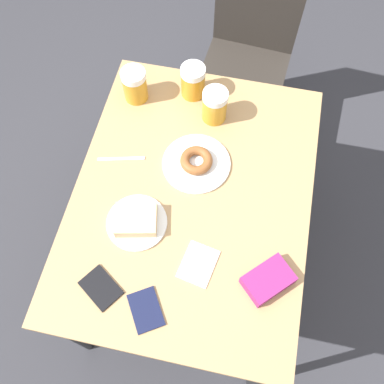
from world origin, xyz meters
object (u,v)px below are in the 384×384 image
at_px(plate_with_cake, 136,221).
at_px(beer_mug_center, 135,85).
at_px(beer_mug_right, 215,105).
at_px(napkin_folded, 198,264).
at_px(blue_pouch, 268,280).
at_px(passport_near_edge, 101,288).
at_px(chair, 251,41).
at_px(passport_far_edge, 146,310).
at_px(plate_with_donut, 196,162).
at_px(fork, 121,159).
at_px(beer_mug_left, 193,81).

xyz_separation_m(plate_with_cake, beer_mug_center, (-0.14, 0.52, 0.05)).
height_order(beer_mug_right, napkin_folded, beer_mug_right).
distance_m(beer_mug_right, blue_pouch, 0.66).
distance_m(passport_near_edge, blue_pouch, 0.53).
bearing_deg(beer_mug_center, chair, 54.43).
xyz_separation_m(plate_with_cake, passport_far_edge, (0.10, -0.27, -0.02)).
distance_m(plate_with_cake, plate_with_donut, 0.31).
height_order(napkin_folded, fork, same).
xyz_separation_m(plate_with_cake, blue_pouch, (0.46, -0.11, 0.00)).
relative_size(chair, fork, 5.63).
distance_m(napkin_folded, fork, 0.48).
relative_size(plate_with_cake, beer_mug_left, 1.50).
height_order(beer_mug_left, passport_near_edge, beer_mug_left).
distance_m(beer_mug_right, napkin_folded, 0.59).
height_order(plate_with_donut, beer_mug_center, beer_mug_center).
height_order(beer_mug_left, napkin_folded, beer_mug_left).
height_order(beer_mug_center, passport_far_edge, beer_mug_center).
bearing_deg(beer_mug_left, fork, -118.74).
relative_size(beer_mug_center, beer_mug_right, 1.00).
relative_size(plate_with_donut, beer_mug_center, 1.80).
xyz_separation_m(beer_mug_center, fork, (0.02, -0.29, -0.07)).
relative_size(chair, plate_with_cake, 4.65).
bearing_deg(beer_mug_center, blue_pouch, -46.24).
distance_m(plate_with_donut, passport_far_edge, 0.54).
bearing_deg(plate_with_cake, chair, 76.91).
bearing_deg(chair, plate_with_cake, -98.40).
bearing_deg(beer_mug_right, napkin_folded, -84.16).
bearing_deg(beer_mug_right, chair, 82.54).
bearing_deg(passport_near_edge, passport_far_edge, -13.17).
relative_size(chair, napkin_folded, 6.41).
height_order(plate_with_donut, beer_mug_left, beer_mug_left).
height_order(chair, napkin_folded, chair).
distance_m(beer_mug_center, beer_mug_right, 0.32).
distance_m(beer_mug_center, blue_pouch, 0.87).
bearing_deg(napkin_folded, beer_mug_center, 121.31).
relative_size(beer_mug_right, napkin_folded, 0.92).
bearing_deg(passport_far_edge, beer_mug_left, 92.27).
height_order(plate_with_donut, napkin_folded, plate_with_donut).
bearing_deg(beer_mug_center, beer_mug_right, -5.72).
relative_size(chair, passport_far_edge, 6.22).
height_order(chair, blue_pouch, chair).
bearing_deg(fork, beer_mug_left, 61.26).
distance_m(napkin_folded, passport_near_edge, 0.32).
xyz_separation_m(chair, napkin_folded, (-0.02, -1.16, 0.16)).
relative_size(passport_near_edge, passport_far_edge, 1.00).
relative_size(plate_with_donut, passport_near_edge, 1.60).
xyz_separation_m(chair, beer_mug_center, (-0.39, -0.55, 0.22)).
xyz_separation_m(chair, blue_pouch, (0.21, -1.17, 0.17)).
height_order(chair, fork, chair).
bearing_deg(passport_near_edge, fork, 98.57).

